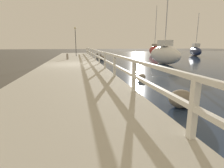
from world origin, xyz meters
TOP-DOWN VIEW (x-y plane):
  - ground_plane at (0.00, 0.00)m, footprint 120.00×120.00m
  - dock_walkway at (0.00, 0.00)m, footprint 4.12×36.00m
  - railing at (1.96, -0.00)m, footprint 0.10×32.50m
  - boulder_mid_strip at (3.07, 6.59)m, footprint 0.67×0.60m
  - boulder_water_edge at (3.08, -8.81)m, footprint 0.67×0.60m
  - boulder_far_strip at (3.53, 12.16)m, footprint 0.62×0.56m
  - boulder_near_dock at (3.29, 11.48)m, footprint 0.76×0.68m
  - boulder_upstream at (2.82, 7.55)m, footprint 0.46×0.42m
  - boulder_downstream at (3.41, -4.94)m, footprint 0.41×0.37m
  - mooring_bollard at (-0.53, 4.20)m, footprint 0.20×0.20m
  - dock_lamp at (0.28, 8.97)m, footprint 0.26×0.26m
  - sailboat_red at (12.92, 14.35)m, footprint 1.10×3.45m
  - sailboat_navy at (18.57, 11.78)m, footprint 3.34×5.77m
  - sailboat_white at (8.00, 1.64)m, footprint 1.41×4.69m

SIDE VIEW (x-z plane):
  - ground_plane at x=0.00m, z-range 0.00..0.00m
  - boulder_downstream at x=3.41m, z-range 0.00..0.30m
  - dock_walkway at x=0.00m, z-range 0.00..0.33m
  - boulder_upstream at x=2.82m, z-range 0.00..0.35m
  - boulder_far_strip at x=3.53m, z-range 0.00..0.46m
  - boulder_water_edge at x=3.08m, z-range 0.00..0.50m
  - boulder_mid_strip at x=3.07m, z-range 0.00..0.50m
  - boulder_near_dock at x=3.29m, z-range 0.00..0.57m
  - mooring_bollard at x=-0.53m, z-range 0.33..0.90m
  - sailboat_navy at x=18.57m, z-range -2.40..3.92m
  - sailboat_red at x=12.92m, z-range -3.00..4.63m
  - sailboat_white at x=8.00m, z-range -1.94..3.66m
  - railing at x=1.96m, z-range 0.50..1.45m
  - dock_lamp at x=0.28m, z-range 1.09..4.49m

